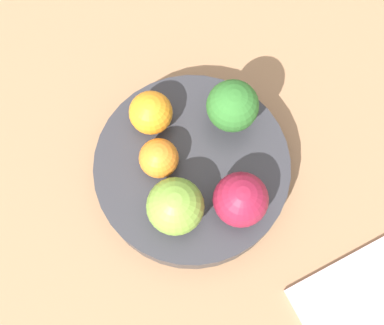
{
  "coord_description": "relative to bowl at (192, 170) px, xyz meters",
  "views": [
    {
      "loc": [
        0.15,
        -0.04,
        0.61
      ],
      "look_at": [
        0.0,
        0.0,
        0.07
      ],
      "focal_mm": 50.0,
      "sensor_mm": 36.0,
      "label": 1
    }
  ],
  "objects": [
    {
      "name": "orange_front",
      "position": [
        -0.06,
        -0.03,
        0.04
      ],
      "size": [
        0.05,
        0.05,
        0.05
      ],
      "color": "orange",
      "rests_on": "bowl"
    },
    {
      "name": "bowl",
      "position": [
        0.0,
        0.0,
        0.0
      ],
      "size": [
        0.21,
        0.21,
        0.04
      ],
      "color": "#2D2D33",
      "rests_on": "table_surface"
    },
    {
      "name": "orange_back",
      "position": [
        -0.01,
        -0.03,
        0.04
      ],
      "size": [
        0.04,
        0.04,
        0.04
      ],
      "color": "orange",
      "rests_on": "bowl"
    },
    {
      "name": "table_surface",
      "position": [
        0.0,
        0.0,
        -0.03
      ],
      "size": [
        1.2,
        1.2,
        0.02
      ],
      "color": "#936D4C",
      "rests_on": "ground_plane"
    },
    {
      "name": "apple_green",
      "position": [
        0.05,
        0.04,
        0.05
      ],
      "size": [
        0.06,
        0.06,
        0.06
      ],
      "color": "maroon",
      "rests_on": "bowl"
    },
    {
      "name": "apple_red",
      "position": [
        0.05,
        -0.03,
        0.05
      ],
      "size": [
        0.06,
        0.06,
        0.06
      ],
      "color": "olive",
      "rests_on": "bowl"
    },
    {
      "name": "broccoli",
      "position": [
        -0.04,
        0.05,
        0.06
      ],
      "size": [
        0.05,
        0.05,
        0.07
      ],
      "color": "#8CB76B",
      "rests_on": "bowl"
    },
    {
      "name": "ground_plane",
      "position": [
        0.0,
        0.0,
        -0.04
      ],
      "size": [
        6.0,
        6.0,
        0.0
      ],
      "primitive_type": "plane",
      "color": "gray"
    }
  ]
}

